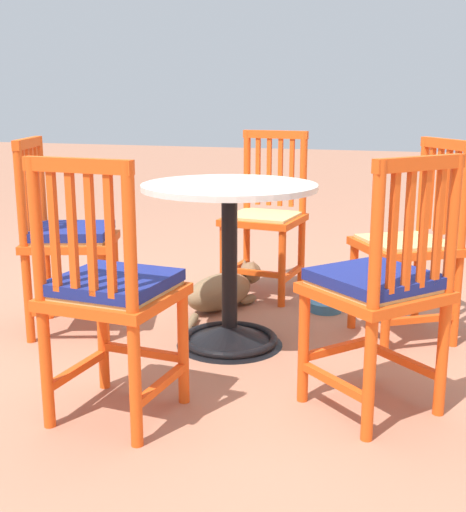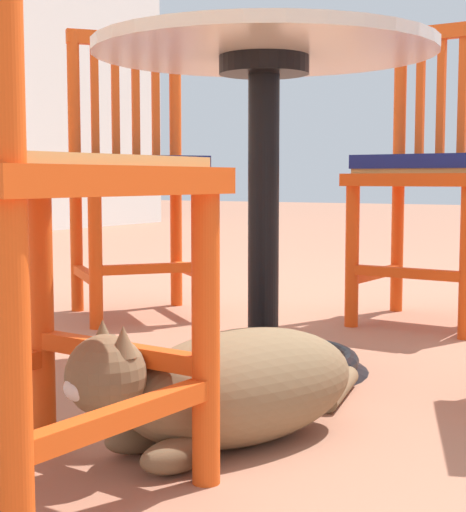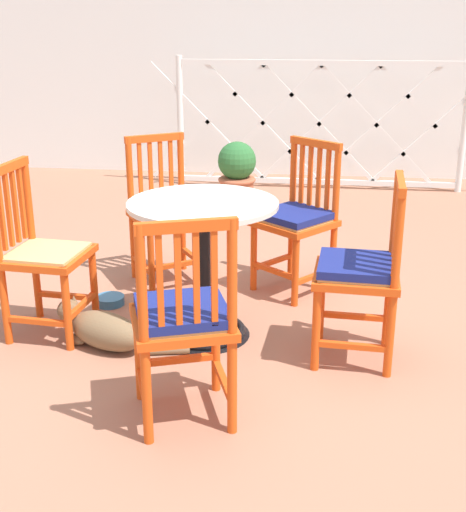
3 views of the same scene
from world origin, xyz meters
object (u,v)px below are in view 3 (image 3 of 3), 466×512
at_px(orange_chair_facing_out, 297,220).
at_px(tabby_cat, 101,329).
at_px(cafe_table, 204,285).
at_px(orange_chair_tucked_in, 42,255).
at_px(orange_chair_near_fence, 165,215).
at_px(orange_chair_at_corner, 183,321).
at_px(terracotta_planter, 237,176).
at_px(pet_water_bowl, 110,300).
at_px(orange_chair_by_planter, 361,273).

relative_size(orange_chair_facing_out, tabby_cat, 1.24).
relative_size(cafe_table, orange_chair_tucked_in, 0.83).
xyz_separation_m(cafe_table, orange_chair_near_fence, (-0.37, 0.75, 0.15)).
relative_size(orange_chair_near_fence, orange_chair_at_corner, 1.00).
xyz_separation_m(orange_chair_facing_out, orange_chair_near_fence, (-0.82, 0.06, -0.01)).
bearing_deg(orange_chair_at_corner, tabby_cat, 132.97).
height_order(orange_chair_near_fence, tabby_cat, orange_chair_near_fence).
xyz_separation_m(orange_chair_facing_out, terracotta_planter, (-0.55, 1.62, -0.12)).
height_order(orange_chair_facing_out, orange_chair_tucked_in, same).
distance_m(cafe_table, orange_chair_at_corner, 0.81).
relative_size(orange_chair_facing_out, pet_water_bowl, 5.36).
relative_size(orange_chair_tucked_in, pet_water_bowl, 5.36).
bearing_deg(orange_chair_near_fence, tabby_cat, -98.28).
distance_m(cafe_table, terracotta_planter, 2.32).
relative_size(cafe_table, orange_chair_by_planter, 0.83).
bearing_deg(orange_chair_by_planter, terracotta_planter, 109.76).
xyz_separation_m(tabby_cat, pet_water_bowl, (-0.11, 0.52, -0.07)).
distance_m(orange_chair_tucked_in, pet_water_bowl, 0.61).
bearing_deg(orange_chair_at_corner, orange_chair_tucked_in, 140.73).
distance_m(orange_chair_by_planter, tabby_cat, 1.34).
bearing_deg(orange_chair_facing_out, orange_chair_by_planter, -68.42).
relative_size(orange_chair_near_fence, orange_chair_by_planter, 1.00).
relative_size(cafe_table, orange_chair_facing_out, 0.83).
relative_size(terracotta_planter, pet_water_bowl, 3.65).
distance_m(orange_chair_by_planter, pet_water_bowl, 1.54).
height_order(orange_chair_by_planter, pet_water_bowl, orange_chair_by_planter).
bearing_deg(tabby_cat, orange_chair_near_fence, 81.72).
height_order(cafe_table, terracotta_planter, cafe_table).
xyz_separation_m(orange_chair_tucked_in, tabby_cat, (0.33, -0.13, -0.34)).
height_order(orange_chair_by_planter, tabby_cat, orange_chair_by_planter).
bearing_deg(orange_chair_at_corner, terracotta_planter, 92.71).
xyz_separation_m(orange_chair_tucked_in, orange_chair_by_planter, (1.62, -0.08, 0.01)).
bearing_deg(pet_water_bowl, orange_chair_tucked_in, -119.10).
distance_m(terracotta_planter, pet_water_bowl, 2.08).
distance_m(orange_chair_facing_out, orange_chair_at_corner, 1.54).
relative_size(orange_chair_at_corner, orange_chair_by_planter, 1.00).
bearing_deg(pet_water_bowl, orange_chair_near_fence, 59.65).
xyz_separation_m(orange_chair_by_planter, terracotta_planter, (-0.89, 2.47, -0.12)).
height_order(orange_chair_facing_out, tabby_cat, orange_chair_facing_out).
bearing_deg(pet_water_bowl, orange_chair_by_planter, -18.74).
distance_m(cafe_table, pet_water_bowl, 0.74).
bearing_deg(cafe_table, terracotta_planter, 92.48).
height_order(orange_chair_near_fence, pet_water_bowl, orange_chair_near_fence).
distance_m(orange_chair_tucked_in, orange_chair_by_planter, 1.62).
bearing_deg(orange_chair_facing_out, tabby_cat, -136.97).
bearing_deg(orange_chair_at_corner, cafe_table, 93.36).
distance_m(orange_chair_tucked_in, orange_chair_at_corner, 1.14).
xyz_separation_m(tabby_cat, terracotta_planter, (0.40, 2.51, 0.23)).
xyz_separation_m(orange_chair_near_fence, tabby_cat, (-0.14, -0.95, -0.34)).
bearing_deg(pet_water_bowl, tabby_cat, -77.86).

